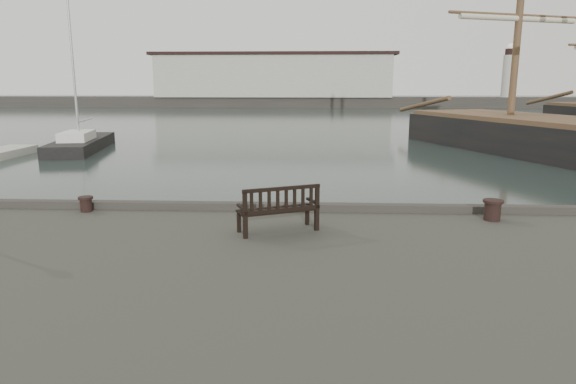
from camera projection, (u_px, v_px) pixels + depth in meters
The scene contains 6 objects.
ground at pixel (312, 268), 13.16m from camera, with size 400.00×400.00×0.00m, color black.
breakwater at pixel (291, 85), 102.37m from camera, with size 140.00×9.50×12.20m.
bench at pixel (278, 217), 10.84m from camera, with size 1.78×1.23×0.97m.
bollard_left at pixel (86, 204), 12.57m from camera, with size 0.35×0.35×0.37m, color black.
bollard_right at pixel (493, 210), 11.76m from camera, with size 0.45×0.45×0.48m, color black.
yacht_d at pixel (82, 147), 36.50m from camera, with size 4.57×10.51×12.71m.
Camera 1 is at (-0.01, -12.48, 4.65)m, focal length 32.00 mm.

